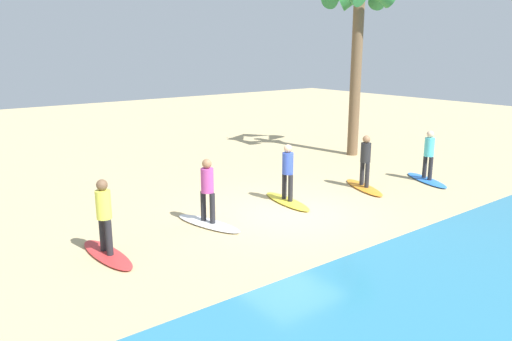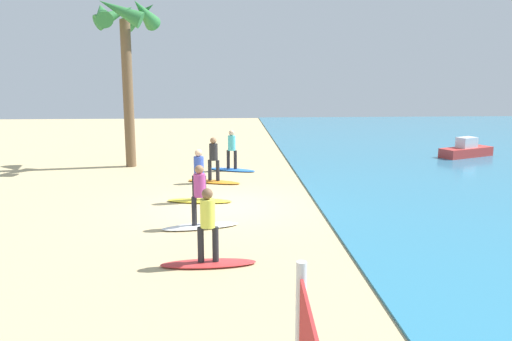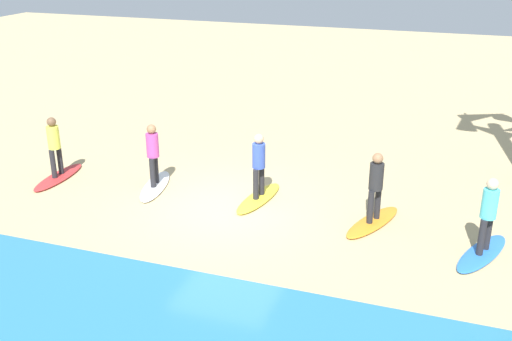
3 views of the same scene
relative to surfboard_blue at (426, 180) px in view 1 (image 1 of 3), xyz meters
name	(u,v)px [view 1 (image 1 of 3)]	position (x,y,z in m)	size (l,w,h in m)	color
ground_plane	(290,213)	(5.84, -0.38, -0.04)	(60.00, 60.00, 0.00)	tan
surfboard_blue	(426,180)	(0.00, 0.00, 0.00)	(2.10, 0.56, 0.09)	blue
surfer_blue	(429,151)	(0.00, 0.00, 0.99)	(0.32, 0.44, 1.64)	#232328
surfboard_orange	(364,187)	(2.37, -0.71, 0.00)	(2.10, 0.56, 0.09)	orange
surfer_orange	(365,157)	(2.37, -0.71, 0.99)	(0.32, 0.44, 1.64)	#232328
surfboard_yellow	(287,201)	(5.29, -1.11, 0.00)	(2.10, 0.56, 0.09)	yellow
surfer_yellow	(288,168)	(5.29, -1.11, 0.99)	(0.32, 0.46, 1.64)	#232328
surfboard_white	(208,223)	(8.11, -0.94, 0.00)	(2.10, 0.56, 0.09)	white
surfer_white	(207,186)	(8.11, -0.94, 0.99)	(0.32, 0.45, 1.64)	#232328
surfboard_red	(107,254)	(10.90, -0.64, 0.00)	(2.10, 0.56, 0.09)	red
surfer_red	(104,211)	(10.90, -0.64, 0.99)	(0.32, 0.46, 1.64)	#232328
palm_tree	(359,10)	(-1.28, -4.43, 5.76)	(2.88, 3.03, 7.23)	brown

